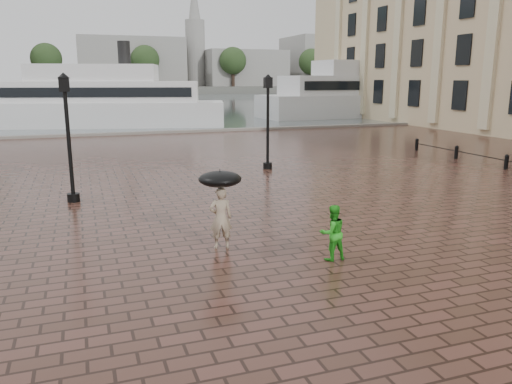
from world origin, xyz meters
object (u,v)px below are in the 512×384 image
(adult_pedestrian, at_px, (221,218))
(ferry_near, at_px, (96,101))
(child_pedestrian, at_px, (332,233))
(street_lamps, at_px, (94,124))
(ferry_far, at_px, (368,94))

(adult_pedestrian, height_order, ferry_near, ferry_near)
(child_pedestrian, distance_m, ferry_near, 38.67)
(adult_pedestrian, relative_size, child_pedestrian, 1.19)
(street_lamps, bearing_deg, child_pedestrian, -69.89)
(street_lamps, bearing_deg, ferry_far, 41.55)
(street_lamps, xyz_separation_m, adult_pedestrian, (2.69, -11.99, -1.51))
(ferry_far, bearing_deg, street_lamps, -142.66)
(child_pedestrian, relative_size, ferry_far, 0.05)
(street_lamps, relative_size, adult_pedestrian, 9.45)
(adult_pedestrian, distance_m, ferry_near, 36.77)
(ferry_near, xyz_separation_m, ferry_far, (30.76, 3.37, 0.31))
(child_pedestrian, bearing_deg, street_lamps, -71.81)
(ferry_far, bearing_deg, adult_pedestrian, -130.09)
(ferry_near, relative_size, ferry_far, 0.89)
(adult_pedestrian, distance_m, child_pedestrian, 2.91)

